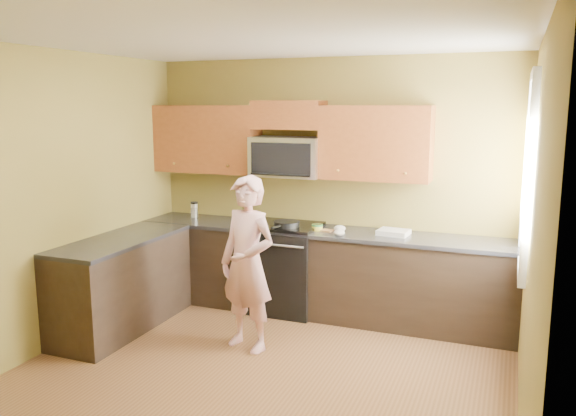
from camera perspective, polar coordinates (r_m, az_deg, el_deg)
The scene contains 26 objects.
floor at distance 4.90m, azimuth -3.53°, elevation -16.70°, with size 4.00×4.00×0.00m, color brown.
ceiling at distance 4.40m, azimuth -3.92°, elevation 16.53°, with size 4.00×4.00×0.00m, color white.
wall_back at distance 6.30m, azimuth 4.03°, elevation 2.27°, with size 4.00×4.00×0.00m, color olive.
wall_front at distance 2.83m, azimuth -21.33°, elevation -8.24°, with size 4.00×4.00×0.00m, color olive.
wall_left at distance 5.59m, azimuth -22.62°, elevation 0.52°, with size 4.00×4.00×0.00m, color olive.
wall_right at distance 4.05m, azimuth 22.91°, elevation -2.93°, with size 4.00×4.00×0.00m, color olive.
cabinet_back_run at distance 6.21m, azimuth 3.09°, elevation -6.43°, with size 4.00×0.60×0.88m, color black.
cabinet_left_run at distance 6.04m, azimuth -15.99°, elevation -7.28°, with size 0.60×1.60×0.88m, color black.
countertop_back at distance 6.08m, azimuth 3.10°, elevation -2.30°, with size 4.00×0.62×0.04m, color black.
countertop_left at distance 5.92m, azimuth -16.13°, elevation -3.04°, with size 0.62×1.60×0.04m, color black.
stove at distance 6.31m, azimuth -0.45°, elevation -5.82°, with size 0.76×0.65×0.95m, color black, non-canonical shape.
microwave at distance 6.23m, azimuth -0.03°, elevation 3.14°, with size 0.76×0.40×0.42m, color silver, non-canonical shape.
upper_cab_left at distance 6.68m, azimuth -7.86°, elevation 3.52°, with size 1.22×0.33×0.75m, color brown, non-canonical shape.
upper_cab_right at distance 5.98m, azimuth 8.51°, elevation 2.74°, with size 1.12×0.33×0.75m, color brown, non-canonical shape.
upper_cab_over_mw at distance 6.21m, azimuth 0.09°, elevation 9.13°, with size 0.76×0.33×0.30m, color brown.
window at distance 5.18m, azimuth 22.64°, elevation 3.17°, with size 0.06×1.06×1.66m, color white, non-canonical shape.
woman at distance 5.25m, azimuth -3.99°, elevation -5.49°, with size 0.58×0.38×1.59m, color #DD6E78.
frying_pan at distance 6.07m, azimuth -0.14°, elevation -1.84°, with size 0.27×0.47×0.06m, color black, non-canonical shape.
butter_tub at distance 6.03m, azimuth 2.89°, elevation -2.21°, with size 0.12×0.12×0.08m, color yellow, non-canonical shape.
toast_slice at distance 6.00m, azimuth 3.86°, elevation -2.23°, with size 0.11×0.11×0.01m, color #B27F47.
napkin_a at distance 5.80m, azimuth 5.06°, elevation -2.44°, with size 0.11×0.12×0.06m, color silver.
napkin_b at distance 5.98m, azimuth 5.10°, elevation -2.02°, with size 0.12×0.13×0.07m, color silver.
dish_towel at distance 5.92m, azimuth 10.33°, elevation -2.36°, with size 0.30×0.24×0.05m, color silver.
travel_mug at distance 6.82m, azimuth -9.16°, elevation -0.89°, with size 0.08×0.08×0.18m, color silver, non-canonical shape.
glass_a at distance 6.75m, azimuth -9.25°, elevation -0.49°, with size 0.07×0.07×0.12m, color silver.
glass_c at distance 6.44m, azimuth -5.02°, elevation -0.91°, with size 0.07×0.07×0.12m, color silver.
Camera 1 is at (1.86, -3.95, 2.21)m, focal length 36.18 mm.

